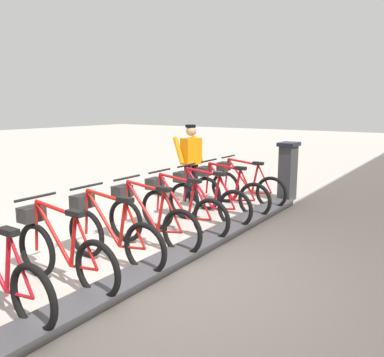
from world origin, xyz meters
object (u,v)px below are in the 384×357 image
Objects in this scene: bike_docked_2 at (205,199)px; bike_docked_3 at (179,208)px; bike_docked_6 at (60,250)px; bike_docked_0 at (244,185)px; bike_docked_4 at (148,219)px; payment_kiosk at (288,171)px; bike_docked_5 at (110,233)px; bike_docked_1 at (226,192)px; worker_near_rack at (191,160)px.

bike_docked_2 and bike_docked_3 have the same top height.
bike_docked_0 is at bearing -90.00° from bike_docked_6.
bike_docked_4 is at bearing 90.00° from bike_docked_0.
payment_kiosk is 5.54m from bike_docked_6.
bike_docked_3 is 1.52m from bike_docked_5.
bike_docked_3 is (0.57, 3.21, -0.24)m from payment_kiosk.
payment_kiosk is at bearing -108.69° from bike_docked_1.
payment_kiosk reaches higher than bike_docked_5.
bike_docked_4 is 1.00× the size of bike_docked_5.
payment_kiosk reaches higher than bike_docked_6.
bike_docked_5 is at bearing 107.80° from worker_near_rack.
worker_near_rack reaches higher than bike_docked_2.
bike_docked_0 is 1.00× the size of bike_docked_6.
worker_near_rack is at bearing -60.16° from bike_docked_3.
bike_docked_5 is 1.00× the size of bike_docked_6.
bike_docked_5 is at bearing -90.00° from bike_docked_6.
worker_near_rack is at bearing 37.22° from payment_kiosk.
bike_docked_5 is (0.00, 1.52, 0.00)m from bike_docked_3.
payment_kiosk reaches higher than bike_docked_0.
bike_docked_1 is 1.00× the size of bike_docked_3.
worker_near_rack is (1.11, -2.70, 0.48)m from bike_docked_4.
bike_docked_2 is 1.69m from worker_near_rack.
payment_kiosk is 2.13m from worker_near_rack.
bike_docked_0 is at bearing -162.50° from worker_near_rack.
bike_docked_3 is (0.00, 2.29, 0.00)m from bike_docked_0.
worker_near_rack is at bearing -20.34° from bike_docked_1.
payment_kiosk is 0.74× the size of bike_docked_3.
payment_kiosk is 0.74× the size of bike_docked_4.
bike_docked_0 is at bearing -90.00° from bike_docked_1.
bike_docked_5 is at bearing 83.12° from payment_kiosk.
payment_kiosk is at bearing -98.18° from bike_docked_4.
bike_docked_4 is (0.00, 0.76, 0.00)m from bike_docked_3.
bike_docked_0 is 1.00× the size of bike_docked_5.
payment_kiosk is 0.74× the size of bike_docked_5.
bike_docked_6 is at bearing 84.07° from payment_kiosk.
payment_kiosk is 4.02m from bike_docked_4.
bike_docked_2 is at bearing -90.00° from bike_docked_5.
bike_docked_6 is (0.00, 3.05, 0.00)m from bike_docked_2.
worker_near_rack is at bearing 17.50° from bike_docked_0.
bike_docked_4 is 0.76m from bike_docked_5.
bike_docked_1 and bike_docked_4 have the same top height.
bike_docked_5 is (0.00, 2.29, 0.00)m from bike_docked_2.
bike_docked_2 and bike_docked_6 have the same top height.
bike_docked_0 is 1.26m from worker_near_rack.
bike_docked_6 is at bearing 90.00° from bike_docked_2.
bike_docked_6 is (0.00, 3.81, 0.00)m from bike_docked_1.
bike_docked_2 is 1.00× the size of bike_docked_4.
payment_kiosk reaches higher than bike_docked_1.
bike_docked_3 and bike_docked_6 have the same top height.
worker_near_rack reaches higher than payment_kiosk.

